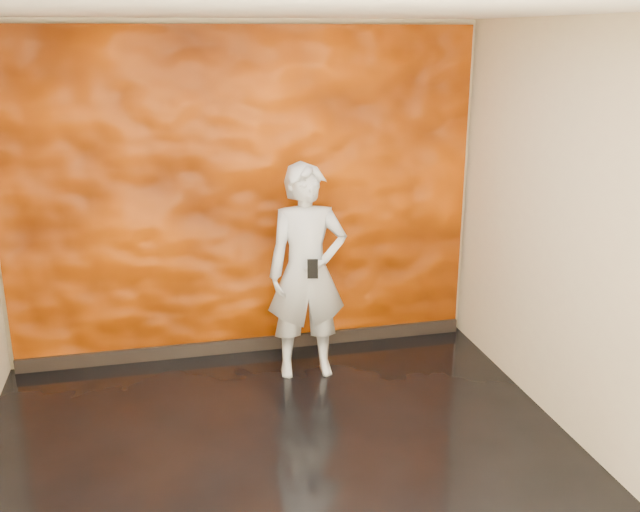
{
  "coord_description": "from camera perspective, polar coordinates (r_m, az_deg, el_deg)",
  "views": [
    {
      "loc": [
        -0.69,
        -3.84,
        2.69
      ],
      "look_at": [
        0.45,
        1.09,
        1.1
      ],
      "focal_mm": 40.0,
      "sensor_mm": 36.0,
      "label": 1
    }
  ],
  "objects": [
    {
      "name": "man",
      "position": [
        5.66,
        -1.03,
        -1.29
      ],
      "size": [
        0.66,
        0.45,
        1.75
      ],
      "primitive_type": "imported",
      "rotation": [
        0.0,
        0.0,
        -0.06
      ],
      "color": "#ADB4BC",
      "rests_on": "ground"
    },
    {
      "name": "room",
      "position": [
        4.11,
        -2.67,
        -0.89
      ],
      "size": [
        4.02,
        4.02,
        2.81
      ],
      "color": "black",
      "rests_on": "ground"
    },
    {
      "name": "feature_wall",
      "position": [
        5.99,
        -6.07,
        4.69
      ],
      "size": [
        3.9,
        0.06,
        2.75
      ],
      "primitive_type": "cube",
      "color": "#D14B00",
      "rests_on": "ground"
    },
    {
      "name": "phone",
      "position": [
        5.4,
        -0.59,
        -1.03
      ],
      "size": [
        0.08,
        0.03,
        0.15
      ],
      "primitive_type": "cube",
      "rotation": [
        0.0,
        0.0,
        -0.2
      ],
      "color": "black",
      "rests_on": "man"
    },
    {
      "name": "baseboard",
      "position": [
        6.37,
        -5.65,
        -7.05
      ],
      "size": [
        3.9,
        0.04,
        0.12
      ],
      "primitive_type": "cube",
      "color": "black",
      "rests_on": "ground"
    }
  ]
}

